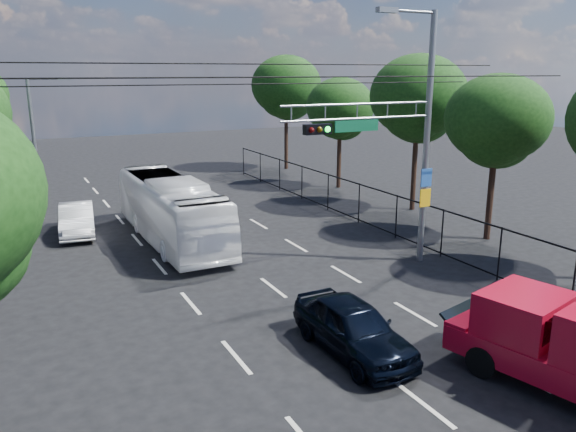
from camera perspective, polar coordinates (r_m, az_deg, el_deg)
ground at (r=13.82m, az=13.67°, el=-18.14°), size 120.00×120.00×0.00m
lane_markings at (r=25.08m, az=-7.42°, el=-2.69°), size 6.12×38.00×0.01m
signal_mast at (r=21.32m, az=11.48°, el=8.51°), size 6.43×0.39×9.50m
streetlight_left at (r=30.88m, az=-24.07°, el=6.89°), size 2.09×0.22×7.08m
utility_wires at (r=19.18m, az=-2.76°, el=14.10°), size 22.00×5.04×0.74m
fence_right at (r=26.71m, az=9.41°, el=0.59°), size 0.06×34.03×2.00m
tree_right_b at (r=26.12m, az=20.44°, el=8.54°), size 4.50×4.50×7.31m
tree_right_c at (r=30.84m, az=13.06°, el=11.10°), size 5.10×5.10×8.29m
tree_right_d at (r=36.32m, az=5.32°, el=10.47°), size 4.32×4.32×7.02m
tree_right_e at (r=43.33m, az=-0.18°, el=12.61°), size 5.28×5.28×8.58m
navy_hatchback at (r=15.38m, az=6.63°, el=-11.16°), size 1.75×4.28×1.45m
white_bus at (r=25.36m, az=-11.80°, el=0.65°), size 2.53×10.28×2.86m
white_van at (r=27.79m, az=-20.67°, el=-0.32°), size 1.98×4.41×1.40m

